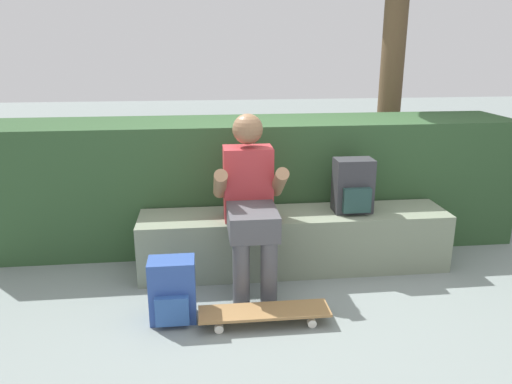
# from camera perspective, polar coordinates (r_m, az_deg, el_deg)

# --- Properties ---
(ground_plane) EXTENTS (24.00, 24.00, 0.00)m
(ground_plane) POSITION_cam_1_polar(r_m,az_deg,el_deg) (3.60, 5.14, -10.43)
(ground_plane) COLOR gray
(bench_main) EXTENTS (2.29, 0.45, 0.44)m
(bench_main) POSITION_cam_1_polar(r_m,az_deg,el_deg) (3.75, 4.43, -5.61)
(bench_main) COLOR gray
(bench_main) RESTS_ON ground
(person_skater) EXTENTS (0.49, 0.62, 1.19)m
(person_skater) POSITION_cam_1_polar(r_m,az_deg,el_deg) (3.36, -0.70, -0.63)
(person_skater) COLOR #B73338
(person_skater) RESTS_ON ground
(skateboard_near_person) EXTENTS (0.80, 0.20, 0.09)m
(skateboard_near_person) POSITION_cam_1_polar(r_m,az_deg,el_deg) (3.09, 0.96, -13.72)
(skateboard_near_person) COLOR olive
(skateboard_near_person) RESTS_ON ground
(backpack_on_bench) EXTENTS (0.28, 0.23, 0.40)m
(backpack_on_bench) POSITION_cam_1_polar(r_m,az_deg,el_deg) (3.70, 11.17, 0.62)
(backpack_on_bench) COLOR #333338
(backpack_on_bench) RESTS_ON bench_main
(backpack_on_ground) EXTENTS (0.28, 0.23, 0.40)m
(backpack_on_ground) POSITION_cam_1_polar(r_m,az_deg,el_deg) (3.11, -9.63, -11.26)
(backpack_on_ground) COLOR #2D4C99
(backpack_on_ground) RESTS_ON ground
(hedge_row) EXTENTS (4.36, 0.72, 1.04)m
(hedge_row) POSITION_cam_1_polar(r_m,az_deg,el_deg) (4.18, -0.46, 1.20)
(hedge_row) COLOR #2D4D2B
(hedge_row) RESTS_ON ground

